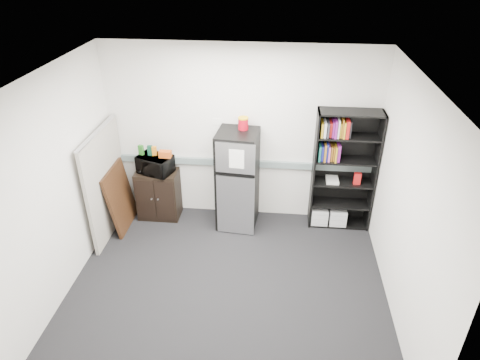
{
  "coord_description": "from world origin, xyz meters",
  "views": [
    {
      "loc": [
        0.57,
        -4.05,
        3.91
      ],
      "look_at": [
        0.07,
        0.9,
        1.07
      ],
      "focal_mm": 32.0,
      "sensor_mm": 36.0,
      "label": 1
    }
  ],
  "objects": [
    {
      "name": "snack_bag",
      "position": [
        -1.09,
        1.47,
        1.12
      ],
      "size": [
        0.18,
        0.1,
        0.1
      ],
      "primitive_type": "cube",
      "rotation": [
        0.0,
        0.0,
        -0.01
      ],
      "color": "#C24D13",
      "rests_on": "microwave"
    },
    {
      "name": "snack_box_c",
      "position": [
        -1.27,
        1.52,
        1.14
      ],
      "size": [
        0.08,
        0.06,
        0.14
      ],
      "primitive_type": "cube",
      "rotation": [
        0.0,
        0.0,
        0.21
      ],
      "color": "#C97213",
      "rests_on": "microwave"
    },
    {
      "name": "microwave",
      "position": [
        -1.27,
        1.48,
        0.93
      ],
      "size": [
        0.58,
        0.48,
        0.28
      ],
      "primitive_type": "imported",
      "rotation": [
        0.0,
        0.0,
        -0.33
      ],
      "color": "black",
      "rests_on": "cabinet"
    },
    {
      "name": "snack_box_b",
      "position": [
        -1.34,
        1.52,
        1.15
      ],
      "size": [
        0.07,
        0.05,
        0.15
      ],
      "primitive_type": "cube",
      "rotation": [
        0.0,
        0.0,
        0.05
      ],
      "color": "#0C3825",
      "rests_on": "microwave"
    },
    {
      "name": "wall_left",
      "position": [
        -2.0,
        0.0,
        1.35
      ],
      "size": [
        0.02,
        3.5,
        2.7
      ],
      "primitive_type": "cube",
      "color": "white",
      "rests_on": "floor"
    },
    {
      "name": "cubicle_partition",
      "position": [
        -1.9,
        1.08,
        0.81
      ],
      "size": [
        0.06,
        1.3,
        1.62
      ],
      "color": "#9C978A",
      "rests_on": "floor"
    },
    {
      "name": "bookshelf",
      "position": [
        1.51,
        1.57,
        0.97
      ],
      "size": [
        0.9,
        0.34,
        1.85
      ],
      "color": "black",
      "rests_on": "floor"
    },
    {
      "name": "wall_note",
      "position": [
        -0.35,
        1.74,
        1.55
      ],
      "size": [
        0.14,
        0.0,
        0.1
      ],
      "primitive_type": "cube",
      "color": "white",
      "rests_on": "wall_back"
    },
    {
      "name": "wall_right",
      "position": [
        2.0,
        0.0,
        1.35
      ],
      "size": [
        0.02,
        3.5,
        2.7
      ],
      "primitive_type": "cube",
      "color": "white",
      "rests_on": "floor"
    },
    {
      "name": "framed_poster",
      "position": [
        -1.77,
        1.19,
        0.49
      ],
      "size": [
        0.2,
        0.77,
        0.98
      ],
      "rotation": [
        0.0,
        -0.16,
        0.0
      ],
      "color": "black",
      "rests_on": "floor"
    },
    {
      "name": "wall_back",
      "position": [
        0.0,
        1.75,
        1.35
      ],
      "size": [
        4.0,
        0.02,
        2.7
      ],
      "primitive_type": "cube",
      "color": "white",
      "rests_on": "floor"
    },
    {
      "name": "refrigerator",
      "position": [
        -0.02,
        1.42,
        0.77
      ],
      "size": [
        0.62,
        0.65,
        1.53
      ],
      "rotation": [
        0.0,
        0.0,
        -0.09
      ],
      "color": "black",
      "rests_on": "floor"
    },
    {
      "name": "electrical_raceway",
      "position": [
        0.0,
        1.72,
        0.9
      ],
      "size": [
        3.92,
        0.05,
        0.1
      ],
      "primitive_type": "cube",
      "color": "slate",
      "rests_on": "wall_back"
    },
    {
      "name": "snack_box_a",
      "position": [
        -1.47,
        1.52,
        1.15
      ],
      "size": [
        0.08,
        0.07,
        0.15
      ],
      "primitive_type": "cube",
      "rotation": [
        0.0,
        0.0,
        -0.25
      ],
      "color": "#1F601B",
      "rests_on": "microwave"
    },
    {
      "name": "ceiling",
      "position": [
        0.0,
        0.0,
        2.7
      ],
      "size": [
        4.0,
        3.5,
        0.02
      ],
      "primitive_type": "cube",
      "color": "white",
      "rests_on": "wall_back"
    },
    {
      "name": "floor",
      "position": [
        0.0,
        0.0,
        0.0
      ],
      "size": [
        4.0,
        4.0,
        0.0
      ],
      "primitive_type": "plane",
      "color": "black",
      "rests_on": "ground"
    },
    {
      "name": "cabinet",
      "position": [
        -1.27,
        1.5,
        0.4
      ],
      "size": [
        0.64,
        0.43,
        0.79
      ],
      "color": "black",
      "rests_on": "floor"
    },
    {
      "name": "coffee_can",
      "position": [
        0.05,
        1.55,
        1.63
      ],
      "size": [
        0.15,
        0.15,
        0.2
      ],
      "color": "#B00818",
      "rests_on": "refrigerator"
    }
  ]
}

